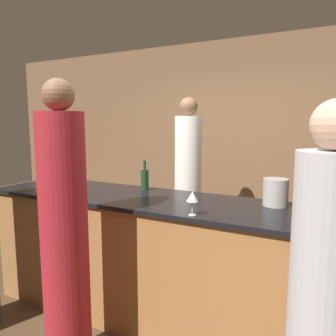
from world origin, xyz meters
The scene contains 10 objects.
ground_plane centered at (0.00, 0.00, 0.00)m, with size 14.00×14.00×0.00m, color #4C3823.
back_wall centered at (0.00, 1.94, 1.40)m, with size 8.00×0.06×2.80m.
bar_counter centered at (0.00, 0.00, 0.55)m, with size 3.51×0.80×1.09m.
bartender centered at (-0.24, 0.84, 0.94)m, with size 0.29×0.29×1.99m.
guest_0 centered at (-0.43, -0.78, 0.94)m, with size 0.32×0.32×2.00m.
guest_1 centered at (1.17, -0.75, 0.86)m, with size 0.33×0.33×1.82m.
wine_bottle_0 centered at (-0.42, 0.25, 1.19)m, with size 0.07×0.07×0.28m.
ice_bucket centered at (0.77, 0.21, 1.19)m, with size 0.19×0.19×0.21m.
wine_glass_0 centered at (0.32, -0.33, 1.22)m, with size 0.08×0.08×0.17m.
wine_glass_1 centered at (-1.08, -0.25, 1.21)m, with size 0.06×0.06×0.17m.
Camera 1 is at (1.19, -2.34, 1.71)m, focal length 35.00 mm.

